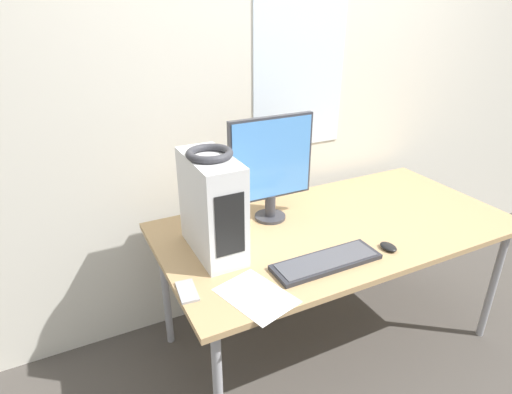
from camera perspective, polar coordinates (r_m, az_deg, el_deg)
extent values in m
cube|color=beige|center=(2.51, 3.51, 14.45)|extent=(8.00, 0.06, 2.70)
cube|color=silver|center=(2.49, 6.01, 19.53)|extent=(0.58, 0.01, 1.15)
cube|color=tan|center=(2.24, 10.68, -3.91)|extent=(1.81, 0.93, 0.03)
cylinder|color=#99999E|center=(2.76, 29.09, -10.08)|extent=(0.04, 0.04, 0.72)
cylinder|color=#99999E|center=(2.44, -11.97, -11.96)|extent=(0.04, 0.04, 0.72)
cylinder|color=#99999E|center=(3.16, 18.07, -3.54)|extent=(0.04, 0.04, 0.72)
cube|color=silver|center=(1.88, -5.90, -1.18)|extent=(0.18, 0.40, 0.45)
cube|color=black|center=(1.72, -3.47, -3.80)|extent=(0.13, 0.00, 0.27)
torus|color=#333338|center=(1.79, -6.23, 5.80)|extent=(0.20, 0.20, 0.03)
cylinder|color=#333338|center=(2.26, 1.89, -2.63)|extent=(0.16, 0.16, 0.02)
cylinder|color=#333338|center=(2.23, 1.91, -1.11)|extent=(0.05, 0.05, 0.12)
cube|color=#333338|center=(2.13, 2.01, 5.16)|extent=(0.45, 0.03, 0.42)
cube|color=#4C8CD8|center=(2.11, 2.22, 5.03)|extent=(0.43, 0.00, 0.40)
cube|color=#28282D|center=(1.91, 9.35, -8.54)|extent=(0.49, 0.16, 0.02)
cube|color=#47474C|center=(1.90, 9.37, -8.25)|extent=(0.46, 0.13, 0.00)
ellipsoid|color=black|center=(2.07, 17.24, -6.36)|extent=(0.06, 0.09, 0.02)
cube|color=#99999E|center=(1.74, -9.17, -12.30)|extent=(0.09, 0.15, 0.01)
cube|color=white|center=(1.71, 0.00, -13.02)|extent=(0.28, 0.34, 0.00)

